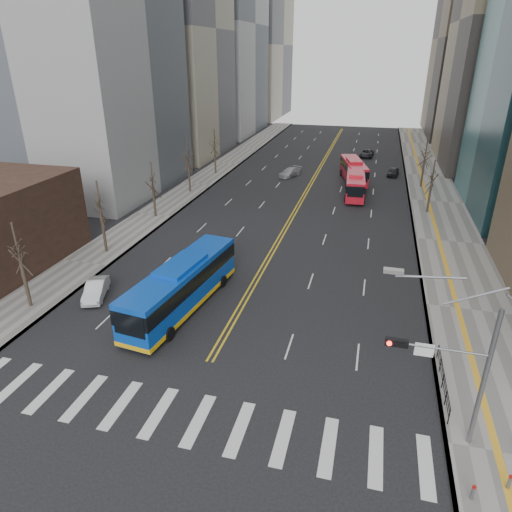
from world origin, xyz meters
TOP-DOWN VIEW (x-y plane):
  - ground at (0.00, 0.00)m, footprint 220.00×220.00m
  - sidewalk_right at (17.50, 45.00)m, footprint 7.00×130.00m
  - sidewalk_left at (-16.50, 45.00)m, footprint 5.00×130.00m
  - crosswalk at (0.00, 0.00)m, footprint 26.70×4.00m
  - centerline at (0.00, 55.00)m, footprint 0.55×100.00m
  - office_towers at (0.12, 68.51)m, footprint 83.00×134.00m
  - signal_mast at (13.77, 2.00)m, footprint 5.37×0.37m
  - pedestrian_railing at (14.30, 6.00)m, footprint 0.06×6.06m
  - bollards at (16.27, -0.17)m, footprint 2.87×3.17m
  - street_trees at (-7.18, 34.55)m, footprint 35.20×47.20m
  - blue_bus at (-4.35, 11.03)m, footprint 4.50×13.59m
  - red_bus_near at (6.78, 45.25)m, footprint 3.09×10.54m
  - red_bus_far at (6.04, 52.77)m, footprint 5.00×11.13m
  - car_white at (-11.88, 10.74)m, footprint 2.75×4.38m
  - car_dark_mid at (12.11, 58.02)m, footprint 2.15×4.10m
  - car_silver at (-3.92, 53.49)m, footprint 3.54×5.06m
  - car_dark_far at (7.43, 71.67)m, footprint 2.74×5.14m

SIDE VIEW (x-z plane):
  - ground at x=0.00m, z-range 0.00..0.00m
  - crosswalk at x=0.00m, z-range 0.00..0.01m
  - centerline at x=0.00m, z-range 0.00..0.01m
  - sidewalk_right at x=17.50m, z-range 0.00..0.15m
  - sidewalk_left at x=-16.50m, z-range 0.00..0.15m
  - bollards at x=16.27m, z-range 0.16..0.94m
  - car_dark_mid at x=12.11m, z-range 0.00..1.33m
  - car_silver at x=-3.92m, z-range 0.00..1.36m
  - car_white at x=-11.88m, z-range 0.00..1.36m
  - car_dark_far at x=7.43m, z-range 0.00..1.37m
  - pedestrian_railing at x=14.30m, z-range 0.31..1.33m
  - red_bus_near at x=6.78m, z-range 0.19..3.52m
  - red_bus_far at x=6.04m, z-range 0.20..3.64m
  - blue_bus at x=-4.35m, z-range 0.10..3.95m
  - signal_mast at x=13.77m, z-range 0.16..9.55m
  - street_trees at x=-7.18m, z-range 1.07..8.67m
  - office_towers at x=0.12m, z-range -5.08..52.92m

